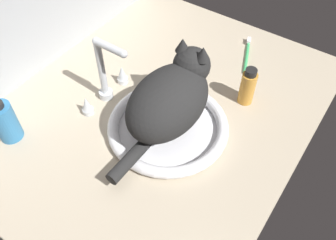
{
  "coord_description": "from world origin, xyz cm",
  "views": [
    {
      "loc": [
        -55.88,
        -41.49,
        78.52
      ],
      "look_at": [
        -5.51,
        -6.72,
        7.0
      ],
      "focal_mm": 38.41,
      "sensor_mm": 36.0,
      "label": 1
    }
  ],
  "objects_px": {
    "soap_pump_bottle": "(5,121)",
    "faucet": "(105,77)",
    "amber_bottle": "(248,87)",
    "toothbrush": "(247,54)",
    "cat": "(172,97)",
    "sink_basin": "(168,126)"
  },
  "relations": [
    {
      "from": "sink_basin",
      "to": "toothbrush",
      "type": "height_order",
      "value": "sink_basin"
    },
    {
      "from": "soap_pump_bottle",
      "to": "amber_bottle",
      "type": "distance_m",
      "value": 0.65
    },
    {
      "from": "soap_pump_bottle",
      "to": "amber_bottle",
      "type": "xyz_separation_m",
      "value": [
        0.47,
        -0.45,
        -0.01
      ]
    },
    {
      "from": "soap_pump_bottle",
      "to": "faucet",
      "type": "bearing_deg",
      "value": -25.35
    },
    {
      "from": "cat",
      "to": "amber_bottle",
      "type": "distance_m",
      "value": 0.24
    },
    {
      "from": "soap_pump_bottle",
      "to": "toothbrush",
      "type": "distance_m",
      "value": 0.75
    },
    {
      "from": "soap_pump_bottle",
      "to": "sink_basin",
      "type": "bearing_deg",
      "value": -52.54
    },
    {
      "from": "sink_basin",
      "to": "amber_bottle",
      "type": "distance_m",
      "value": 0.25
    },
    {
      "from": "cat",
      "to": "soap_pump_bottle",
      "type": "xyz_separation_m",
      "value": [
        -0.27,
        0.33,
        -0.05
      ]
    },
    {
      "from": "toothbrush",
      "to": "amber_bottle",
      "type": "bearing_deg",
      "value": -155.37
    },
    {
      "from": "faucet",
      "to": "soap_pump_bottle",
      "type": "distance_m",
      "value": 0.28
    },
    {
      "from": "cat",
      "to": "soap_pump_bottle",
      "type": "height_order",
      "value": "cat"
    },
    {
      "from": "soap_pump_bottle",
      "to": "amber_bottle",
      "type": "bearing_deg",
      "value": -43.91
    },
    {
      "from": "sink_basin",
      "to": "toothbrush",
      "type": "distance_m",
      "value": 0.4
    },
    {
      "from": "amber_bottle",
      "to": "toothbrush",
      "type": "distance_m",
      "value": 0.21
    },
    {
      "from": "amber_bottle",
      "to": "toothbrush",
      "type": "relative_size",
      "value": 0.72
    },
    {
      "from": "sink_basin",
      "to": "amber_bottle",
      "type": "xyz_separation_m",
      "value": [
        0.22,
        -0.12,
        0.04
      ]
    },
    {
      "from": "faucet",
      "to": "amber_bottle",
      "type": "distance_m",
      "value": 0.4
    },
    {
      "from": "cat",
      "to": "sink_basin",
      "type": "bearing_deg",
      "value": 179.61
    },
    {
      "from": "soap_pump_bottle",
      "to": "amber_bottle",
      "type": "height_order",
      "value": "soap_pump_bottle"
    },
    {
      "from": "toothbrush",
      "to": "cat",
      "type": "bearing_deg",
      "value": 174.76
    },
    {
      "from": "sink_basin",
      "to": "cat",
      "type": "height_order",
      "value": "cat"
    }
  ]
}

